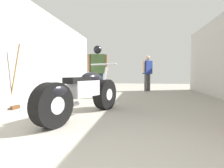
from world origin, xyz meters
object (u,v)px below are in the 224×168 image
mechanic_with_helmet (98,67)px  push_broom (15,91)px  mechanic_in_blue (147,71)px  motorcycle_maroon_cruiser (83,94)px

mechanic_with_helmet → push_broom: (-1.42, -1.93, -0.60)m
mechanic_in_blue → mechanic_with_helmet: 3.15m
motorcycle_maroon_cruiser → push_broom: push_broom is taller
motorcycle_maroon_cruiser → push_broom: (-1.72, 0.43, -0.02)m
motorcycle_maroon_cruiser → mechanic_with_helmet: (-0.30, 2.36, 0.58)m
mechanic_in_blue → mechanic_with_helmet: size_ratio=0.97×
mechanic_in_blue → mechanic_with_helmet: mechanic_with_helmet is taller
motorcycle_maroon_cruiser → push_broom: bearing=166.0°
motorcycle_maroon_cruiser → mechanic_in_blue: (1.39, 5.02, 0.50)m
mechanic_with_helmet → push_broom: mechanic_with_helmet is taller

